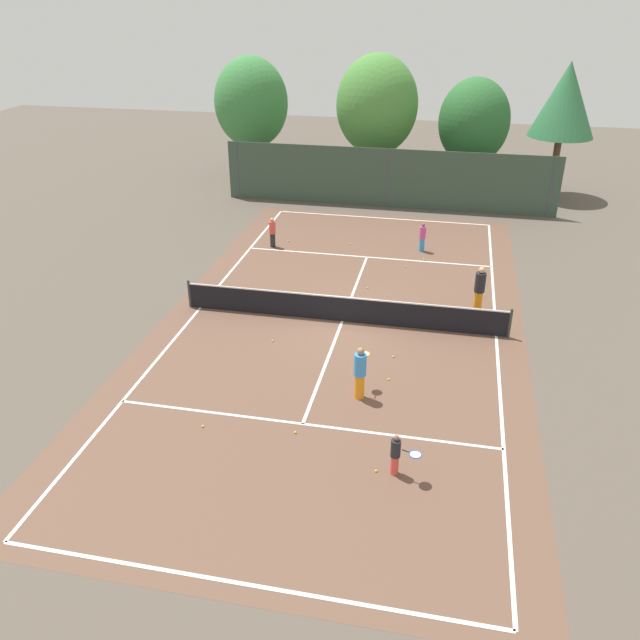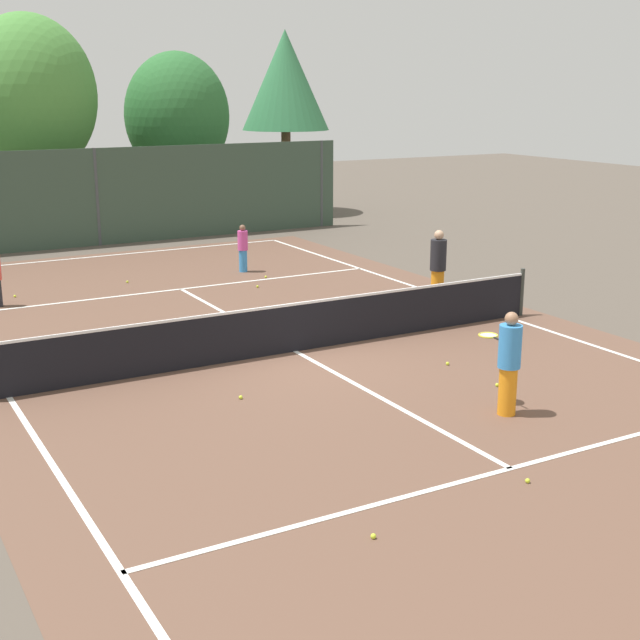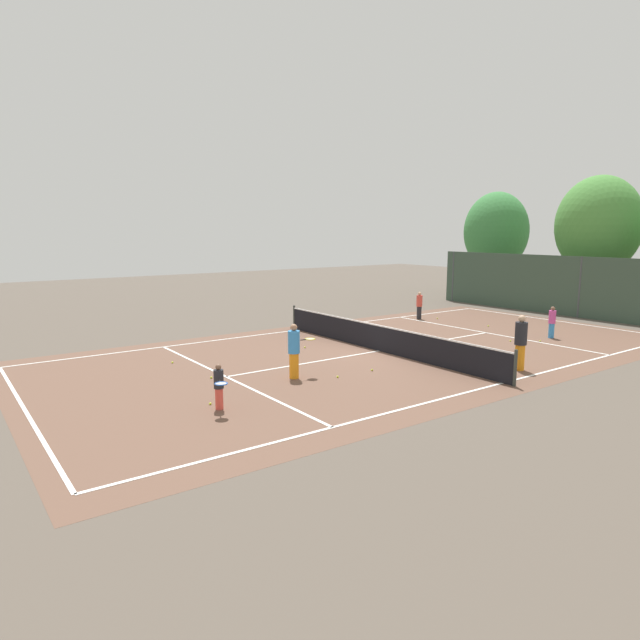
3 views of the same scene
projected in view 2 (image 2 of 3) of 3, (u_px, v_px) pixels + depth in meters
The scene contains 20 objects.
ground_plane at pixel (295, 351), 17.51m from camera, with size 80.00×80.00×0.00m, color brown.
court_surface at pixel (295, 351), 17.51m from camera, with size 13.00×25.00×0.01m.
tennis_net at pixel (295, 327), 17.38m from camera, with size 11.90×0.10×1.10m.
perimeter_fence at pixel (97, 197), 28.90m from camera, with size 18.00×0.12×3.20m.
tree_1 at pixel (29, 96), 30.56m from camera, with size 4.67×4.62×7.62m.
tree_2 at pixel (177, 116), 33.59m from camera, with size 3.99×4.07×6.45m.
tree_3 at pixel (285, 81), 35.57m from camera, with size 3.56×3.56×7.37m.
player_0 at pixel (243, 248), 24.91m from camera, with size 0.29×0.29×1.35m.
player_1 at pixel (509, 362), 13.94m from camera, with size 0.40×0.94×1.71m.
player_3 at pixel (438, 267), 21.07m from camera, with size 0.39×0.39×1.82m.
tennis_ball_0 at pixel (253, 314), 20.30m from camera, with size 0.07×0.07×0.07m, color #CCE533.
tennis_ball_1 at pixel (241, 397), 14.83m from camera, with size 0.07×0.07×0.07m, color #CCE533.
tennis_ball_2 at pixel (528, 481), 11.68m from camera, with size 0.07×0.07×0.07m, color #CCE533.
tennis_ball_3 at pixel (266, 277), 24.25m from camera, with size 0.07×0.07×0.07m, color #CCE533.
tennis_ball_5 at pixel (373, 536), 10.24m from camera, with size 0.07×0.07×0.07m, color #CCE533.
tennis_ball_6 at pixel (448, 364), 16.64m from camera, with size 0.07×0.07×0.07m, color #CCE533.
tennis_ball_7 at pixel (15, 296), 22.02m from camera, with size 0.07×0.07×0.07m, color #CCE533.
tennis_ball_8 at pixel (257, 286), 23.08m from camera, with size 0.07×0.07×0.07m, color #CCE533.
tennis_ball_9 at pixel (497, 385), 15.45m from camera, with size 0.07×0.07×0.07m, color #CCE533.
tennis_ball_10 at pixel (127, 282), 23.64m from camera, with size 0.07×0.07×0.07m, color #CCE533.
Camera 2 is at (-7.78, -14.86, 5.11)m, focal length 49.24 mm.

